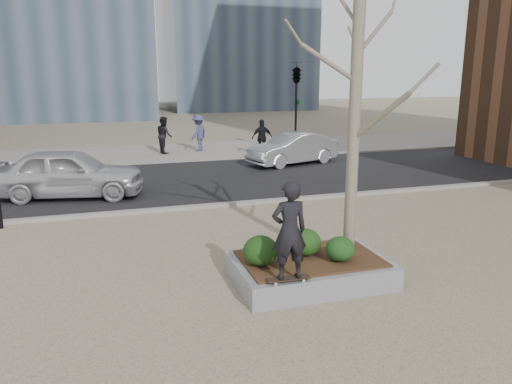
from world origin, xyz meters
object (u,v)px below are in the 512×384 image
object	(u,v)px
planter	(310,270)
skateboard	(288,280)
skateboarder	(289,231)
police_car	(69,173)

from	to	relation	value
planter	skateboard	bearing A→B (deg)	-132.18
skateboarder	police_car	distance (m)	10.31
skateboard	skateboarder	bearing A→B (deg)	77.75
planter	police_car	xyz separation A→B (m)	(-4.88, 8.57, 0.61)
skateboarder	skateboard	bearing A→B (deg)	76.65
planter	police_car	world-z (taller)	police_car
skateboarder	police_car	xyz separation A→B (m)	(-4.08, 9.45, -0.57)
planter	skateboard	size ratio (longest dim) A/B	3.85
skateboard	skateboarder	distance (m)	0.92
planter	police_car	size ratio (longest dim) A/B	0.63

